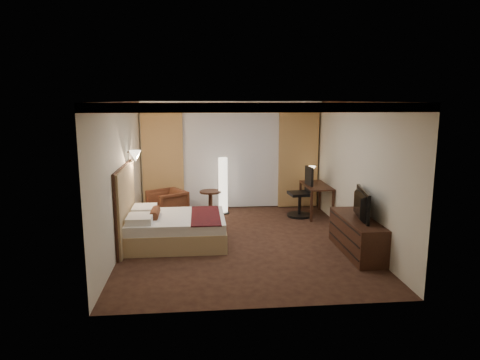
{
  "coord_description": "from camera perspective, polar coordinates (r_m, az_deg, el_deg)",
  "views": [
    {
      "loc": [
        -0.81,
        -7.98,
        2.74
      ],
      "look_at": [
        0.0,
        0.4,
        1.15
      ],
      "focal_mm": 32.0,
      "sensor_mm": 36.0,
      "label": 1
    }
  ],
  "objects": [
    {
      "name": "left_wall",
      "position": [
        8.22,
        -15.53,
        0.58
      ],
      "size": [
        0.02,
        5.5,
        2.7
      ],
      "primitive_type": "cube",
      "color": "beige",
      "rests_on": "floor"
    },
    {
      "name": "dresser",
      "position": [
        8.05,
        15.31,
        -7.15
      ],
      "size": [
        0.5,
        1.67,
        0.65
      ],
      "primitive_type": null,
      "color": "black",
      "rests_on": "floor"
    },
    {
      "name": "side_table",
      "position": [
        10.36,
        -3.95,
        -3.02
      ],
      "size": [
        0.52,
        0.52,
        0.58
      ],
      "primitive_type": null,
      "color": "black",
      "rests_on": "floor"
    },
    {
      "name": "back_wall",
      "position": [
        10.85,
        -1.2,
        3.33
      ],
      "size": [
        4.5,
        0.02,
        2.7
      ],
      "primitive_type": "cube",
      "color": "beige",
      "rests_on": "floor"
    },
    {
      "name": "headboard",
      "position": [
        8.34,
        -14.98,
        -3.48
      ],
      "size": [
        0.12,
        1.75,
        1.5
      ],
      "primitive_type": null,
      "color": "tan",
      "rests_on": "floor"
    },
    {
      "name": "crown_molding",
      "position": [
        8.02,
        0.28,
        9.99
      ],
      "size": [
        4.5,
        5.5,
        0.12
      ],
      "primitive_type": null,
      "color": "black",
      "rests_on": "ceiling"
    },
    {
      "name": "desk",
      "position": [
        10.37,
        10.08,
        -2.66
      ],
      "size": [
        0.55,
        1.18,
        0.75
      ],
      "primitive_type": null,
      "color": "black",
      "rests_on": "floor"
    },
    {
      "name": "floor",
      "position": [
        8.47,
        0.26,
        -8.17
      ],
      "size": [
        4.5,
        5.5,
        0.01
      ],
      "primitive_type": "cube",
      "color": "black",
      "rests_on": "ground"
    },
    {
      "name": "armchair",
      "position": [
        9.99,
        -9.69,
        -3.1
      ],
      "size": [
        0.98,
        1.0,
        0.77
      ],
      "primitive_type": "imported",
      "rotation": [
        0.0,
        0.0,
        -1.02
      ],
      "color": "#442A14",
      "rests_on": "floor"
    },
    {
      "name": "bed",
      "position": [
        8.36,
        -8.43,
        -6.58
      ],
      "size": [
        1.86,
        1.45,
        0.54
      ],
      "primitive_type": null,
      "color": "white",
      "rests_on": "floor"
    },
    {
      "name": "desk_lamp",
      "position": [
        10.68,
        9.54,
        0.73
      ],
      "size": [
        0.18,
        0.18,
        0.34
      ],
      "primitive_type": null,
      "color": "#FFD899",
      "rests_on": "desk"
    },
    {
      "name": "curtain_sheer",
      "position": [
        10.78,
        -1.16,
        2.75
      ],
      "size": [
        2.48,
        0.04,
        2.45
      ],
      "primitive_type": "cube",
      "color": "silver",
      "rests_on": "back_wall"
    },
    {
      "name": "television",
      "position": [
        7.88,
        15.32,
        -2.9
      ],
      "size": [
        0.75,
        1.09,
        0.13
      ],
      "primitive_type": "imported",
      "rotation": [
        0.0,
        0.0,
        1.39
      ],
      "color": "black",
      "rests_on": "dresser"
    },
    {
      "name": "curtain_right_drape",
      "position": [
        10.98,
        7.75,
        2.8
      ],
      "size": [
        1.0,
        0.14,
        2.45
      ],
      "primitive_type": "cube",
      "color": "tan",
      "rests_on": "back_wall"
    },
    {
      "name": "soffit",
      "position": [
        10.51,
        -1.12,
        9.93
      ],
      "size": [
        4.5,
        0.5,
        0.2
      ],
      "primitive_type": "cube",
      "color": "white",
      "rests_on": "ceiling"
    },
    {
      "name": "office_chair",
      "position": [
        10.17,
        7.97,
        -1.57
      ],
      "size": [
        0.63,
        0.63,
        1.19
      ],
      "primitive_type": null,
      "rotation": [
        0.0,
        0.0,
        0.09
      ],
      "color": "black",
      "rests_on": "floor"
    },
    {
      "name": "curtain_left_drape",
      "position": [
        10.73,
        -10.24,
        2.54
      ],
      "size": [
        1.0,
        0.14,
        2.45
      ],
      "primitive_type": "cube",
      "color": "tan",
      "rests_on": "back_wall"
    },
    {
      "name": "floor_lamp",
      "position": [
        10.33,
        -2.28,
        -0.75
      ],
      "size": [
        0.29,
        0.29,
        1.38
      ],
      "primitive_type": null,
      "color": "white",
      "rests_on": "floor"
    },
    {
      "name": "right_wall",
      "position": [
        8.66,
        15.26,
        1.08
      ],
      "size": [
        0.02,
        5.5,
        2.7
      ],
      "primitive_type": "cube",
      "color": "beige",
      "rests_on": "floor"
    },
    {
      "name": "ceiling",
      "position": [
        8.02,
        0.28,
        10.41
      ],
      "size": [
        4.5,
        5.5,
        0.01
      ],
      "primitive_type": "cube",
      "color": "white",
      "rests_on": "back_wall"
    },
    {
      "name": "wall_sconce",
      "position": [
        8.87,
        -13.8,
        3.13
      ],
      "size": [
        0.24,
        0.24,
        0.24
      ],
      "primitive_type": null,
      "color": "white",
      "rests_on": "left_wall"
    }
  ]
}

